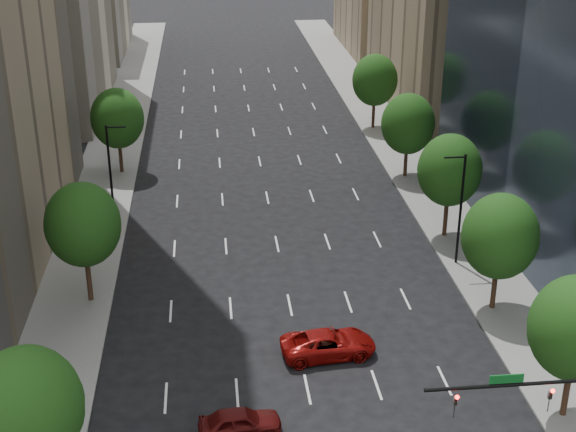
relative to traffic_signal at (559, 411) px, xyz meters
name	(u,v)px	position (x,y,z in m)	size (l,w,h in m)	color
sidewalk_left	(84,252)	(-26.03, 30.00, -5.10)	(6.00, 200.00, 0.15)	slate
sidewalk_right	(462,235)	(4.97, 30.00, -5.10)	(6.00, 200.00, 0.15)	slate
filler_right	(389,0)	(14.47, 103.00, 2.83)	(14.00, 26.00, 16.00)	#8C7759
tree_right_2	(500,236)	(3.47, 18.00, 0.43)	(5.20, 5.20, 8.61)	#382316
tree_right_3	(450,170)	(3.47, 30.00, 0.72)	(5.20, 5.20, 8.89)	#382316
tree_right_4	(408,124)	(3.47, 44.00, 0.29)	(5.20, 5.20, 8.46)	#382316
tree_right_5	(375,80)	(3.47, 60.00, 0.58)	(5.20, 5.20, 8.75)	#382316
tree_left_0	(27,408)	(-24.53, 2.00, 0.58)	(5.20, 5.20, 8.75)	#382316
tree_left_1	(83,225)	(-24.53, 22.00, 0.79)	(5.20, 5.20, 8.97)	#382316
tree_left_2	(117,118)	(-24.53, 48.00, 0.50)	(5.20, 5.20, 8.68)	#382316
streetlight_rn	(460,207)	(2.91, 25.00, -0.33)	(1.70, 0.20, 9.00)	black
streetlight_ln	(111,173)	(-23.96, 35.00, -0.33)	(1.70, 0.20, 9.00)	black
traffic_signal	(559,411)	(0.00, 0.00, 0.00)	(9.12, 0.40, 7.38)	black
car_maroon	(240,422)	(-14.68, 6.35, -4.40)	(1.82, 4.52, 1.54)	#4C0D0C
car_red_far	(328,344)	(-8.77, 13.46, -4.34)	(2.77, 6.01, 1.67)	maroon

